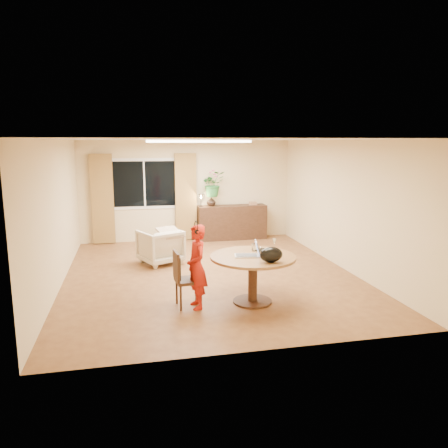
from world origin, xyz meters
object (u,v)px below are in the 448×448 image
(child, at_px, (197,267))
(armchair, at_px, (160,246))
(sideboard, at_px, (232,222))
(dining_table, at_px, (253,266))
(dining_chair, at_px, (188,279))

(child, bearing_deg, armchair, -179.19)
(armchair, bearing_deg, child, 73.17)
(armchair, distance_m, sideboard, 2.84)
(child, distance_m, sideboard, 4.94)
(dining_table, height_order, child, child)
(child, relative_size, armchair, 1.63)
(sideboard, bearing_deg, dining_chair, -111.30)
(dining_chair, bearing_deg, dining_table, -8.26)
(armchair, xyz_separation_m, sideboard, (2.04, 1.98, 0.08))
(dining_table, height_order, sideboard, sideboard)
(dining_table, height_order, armchair, dining_table)
(sideboard, bearing_deg, dining_table, -99.24)
(armchair, height_order, sideboard, sideboard)
(dining_chair, relative_size, sideboard, 0.50)
(dining_table, bearing_deg, armchair, 115.84)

